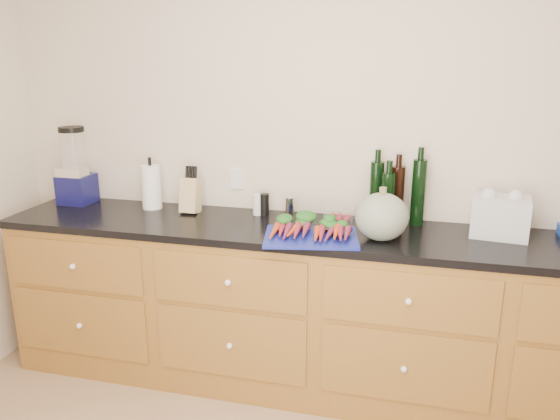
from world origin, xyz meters
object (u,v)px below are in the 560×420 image
(squash, at_px, (382,217))
(tomato_box, at_px, (339,215))
(blender_appliance, at_px, (75,170))
(knife_block, at_px, (191,195))
(paper_towel, at_px, (151,187))
(carrots, at_px, (313,229))
(cutting_board, at_px, (311,237))

(squash, distance_m, tomato_box, 0.37)
(blender_appliance, xyz_separation_m, tomato_box, (1.65, 0.01, -0.17))
(squash, bearing_deg, knife_block, 168.22)
(squash, bearing_deg, paper_towel, 169.61)
(tomato_box, bearing_deg, knife_block, -178.04)
(tomato_box, bearing_deg, paper_towel, -179.50)
(squash, height_order, knife_block, squash)
(tomato_box, bearing_deg, carrots, -108.39)
(carrots, relative_size, blender_appliance, 0.87)
(carrots, bearing_deg, blender_appliance, 169.90)
(paper_towel, bearing_deg, knife_block, -4.34)
(paper_towel, relative_size, knife_block, 1.30)
(squash, distance_m, blender_appliance, 1.92)
(paper_towel, height_order, knife_block, paper_towel)
(blender_appliance, bearing_deg, squash, -7.55)
(squash, height_order, tomato_box, squash)
(blender_appliance, bearing_deg, paper_towel, 0.29)
(cutting_board, height_order, carrots, carrots)
(blender_appliance, height_order, tomato_box, blender_appliance)
(cutting_board, relative_size, carrots, 1.13)
(blender_appliance, bearing_deg, knife_block, -1.28)
(carrots, bearing_deg, squash, 4.18)
(paper_towel, bearing_deg, tomato_box, 0.50)
(squash, xyz_separation_m, blender_appliance, (-1.90, 0.25, 0.09))
(carrots, height_order, tomato_box, tomato_box)
(squash, xyz_separation_m, knife_block, (-1.13, 0.23, -0.02))
(knife_block, height_order, tomato_box, knife_block)
(cutting_board, height_order, knife_block, knife_block)
(paper_towel, xyz_separation_m, knife_block, (0.26, -0.02, -0.03))
(squash, bearing_deg, cutting_board, -169.27)
(carrots, distance_m, knife_block, 0.83)
(cutting_board, relative_size, blender_appliance, 0.98)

